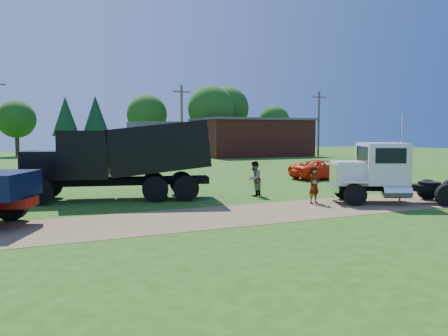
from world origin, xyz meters
name	(u,v)px	position (x,y,z in m)	size (l,w,h in m)	color
ground	(307,209)	(0.00, 0.00, 0.00)	(140.00, 140.00, 0.00)	#204A10
dirt_track	(307,209)	(0.00, 0.00, 0.01)	(120.00, 4.20, 0.01)	brown
white_semi_tractor	(384,173)	(4.25, -0.01, 1.41)	(6.88, 4.73, 4.14)	black
black_dump_truck	(125,156)	(-6.53, 5.95, 2.13)	(9.15, 4.51, 3.88)	black
orange_pickup	(323,169)	(8.17, 9.84, 0.67)	(2.23, 4.85, 1.35)	red
spectator_a	(314,185)	(1.14, 1.07, 0.85)	(0.62, 0.41, 1.70)	#999999
spectator_b	(254,179)	(-0.26, 4.31, 0.90)	(0.88, 0.68, 1.80)	#999999
brick_building	(251,137)	(18.00, 40.00, 2.66)	(15.40, 10.40, 5.30)	maroon
tan_shed	(155,139)	(4.00, 40.00, 2.42)	(6.20, 5.40, 4.70)	tan
utility_poles	(182,121)	(6.00, 35.00, 4.71)	(42.20, 0.28, 9.00)	brown
tree_row	(131,109)	(3.10, 49.94, 6.81)	(56.94, 13.91, 11.74)	#332015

